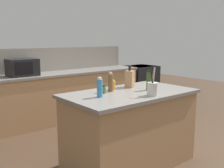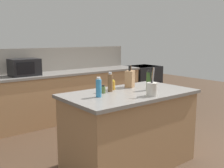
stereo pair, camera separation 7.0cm
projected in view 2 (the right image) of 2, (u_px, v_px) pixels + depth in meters
ground_plane at (129, 164)px, 3.34m from camera, size 14.00×14.00×0.00m
back_counter_run at (66, 96)px, 5.15m from camera, size 3.35×0.66×0.94m
wall_backsplash at (58, 59)px, 5.27m from camera, size 3.31×0.03×0.46m
kitchen_island at (129, 129)px, 3.26m from camera, size 1.62×0.90×0.94m
range_oven at (142, 84)px, 6.42m from camera, size 0.76×0.65×0.92m
microwave at (24, 67)px, 4.56m from camera, size 0.49×0.39×0.29m
knife_block at (130, 79)px, 3.47m from camera, size 0.16×0.15×0.29m
utensil_crock at (152, 89)px, 2.95m from camera, size 0.12×0.12×0.32m
olive_oil_bottle at (149, 81)px, 3.27m from camera, size 0.06×0.06×0.25m
honey_jar at (112, 85)px, 3.32m from camera, size 0.08×0.08×0.12m
dish_soap_bottle at (99, 88)px, 2.89m from camera, size 0.06×0.06×0.22m
spice_jar_oregano at (103, 89)px, 3.10m from camera, size 0.05×0.05×0.10m
pepper_grinder at (110, 82)px, 3.19m from camera, size 0.06×0.06×0.24m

